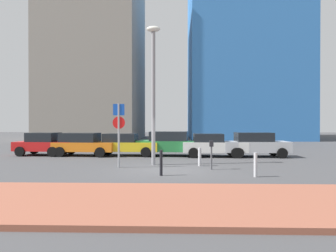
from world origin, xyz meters
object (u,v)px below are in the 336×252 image
object	(u,v)px
parked_car_green	(171,143)
traffic_bollard_near	(255,165)
parked_car_yellow	(124,144)
parking_sign_post	(119,127)
parked_car_white	(213,145)
parking_meter	(211,151)
parked_car_silver	(255,144)
traffic_bollard_far	(161,163)
street_lamp	(153,83)
parked_car_orange	(81,144)
traffic_bollard_mid	(200,157)
parked_car_red	(46,144)

from	to	relation	value
parked_car_green	traffic_bollard_near	size ratio (longest dim) A/B	4.82
parked_car_yellow	parking_sign_post	bearing A→B (deg)	-82.65
parked_car_white	parking_meter	xyz separation A→B (m)	(-0.68, -5.66, 0.12)
parked_car_green	parked_car_silver	distance (m)	5.34
traffic_bollard_far	street_lamp	bearing A→B (deg)	99.86
traffic_bollard_near	parked_car_silver	bearing A→B (deg)	76.67
street_lamp	traffic_bollard_near	xyz separation A→B (m)	(4.36, -3.52, -3.70)
parked_car_orange	traffic_bollard_mid	distance (m)	8.85
parked_car_red	traffic_bollard_far	xyz separation A→B (m)	(8.14, -7.87, -0.24)
street_lamp	traffic_bollard_mid	world-z (taller)	street_lamp
parked_car_orange	parked_car_silver	bearing A→B (deg)	-1.61
parked_car_orange	parking_meter	distance (m)	9.91
parked_car_orange	traffic_bollard_mid	bearing A→B (deg)	-32.31
parking_sign_post	parked_car_red	bearing A→B (deg)	136.80
parked_car_orange	parked_car_green	bearing A→B (deg)	0.94
parking_sign_post	parking_meter	world-z (taller)	parking_sign_post
parked_car_orange	parking_sign_post	world-z (taller)	parking_sign_post
parking_meter	parked_car_white	bearing A→B (deg)	83.11
parked_car_red	parking_sign_post	distance (m)	8.28
parked_car_yellow	street_lamp	distance (m)	6.13
parked_car_orange	traffic_bollard_mid	size ratio (longest dim) A/B	5.16
parked_car_red	street_lamp	bearing A→B (deg)	-31.05
traffic_bollard_near	traffic_bollard_mid	bearing A→B (deg)	122.37
parking_sign_post	traffic_bollard_near	size ratio (longest dim) A/B	3.18
parked_car_orange	parked_car_silver	distance (m)	11.28
parked_car_red	parked_car_green	size ratio (longest dim) A/B	0.86
parked_car_yellow	parking_sign_post	xyz separation A→B (m)	(0.72, -5.58, 1.20)
parked_car_orange	parked_car_yellow	size ratio (longest dim) A/B	1.05
parking_meter	traffic_bollard_mid	world-z (taller)	parking_meter
parked_car_yellow	parked_car_silver	bearing A→B (deg)	-3.21
parked_car_green	parked_car_white	xyz separation A→B (m)	(2.66, -0.39, -0.07)
parked_car_yellow	parked_car_silver	size ratio (longest dim) A/B	1.08
traffic_bollard_far	traffic_bollard_mid	bearing A→B (deg)	59.07
parking_sign_post	traffic_bollard_near	bearing A→B (deg)	-22.54
parked_car_green	parked_car_yellow	bearing A→B (deg)	178.89
parked_car_orange	traffic_bollard_far	bearing A→B (deg)	-53.45
parked_car_yellow	parking_meter	size ratio (longest dim) A/B	3.32
street_lamp	traffic_bollard_mid	distance (m)	4.42
parked_car_red	traffic_bollard_near	xyz separation A→B (m)	(11.92, -8.08, -0.28)
parked_car_red	parked_car_orange	size ratio (longest dim) A/B	0.86
parked_car_red	parked_car_green	xyz separation A→B (m)	(8.39, -0.09, 0.06)
parked_car_orange	parked_car_silver	world-z (taller)	parked_car_silver
parked_car_red	street_lamp	xyz separation A→B (m)	(7.56, -4.55, 3.42)
parked_car_silver	street_lamp	xyz separation A→B (m)	(-6.15, -4.05, 3.38)
parked_car_white	traffic_bollard_far	size ratio (longest dim) A/B	3.86
street_lamp	traffic_bollard_far	bearing A→B (deg)	-80.14
parked_car_red	parking_meter	distance (m)	12.05
parked_car_green	parked_car_white	world-z (taller)	parked_car_green
traffic_bollard_far	parked_car_white	bearing A→B (deg)	68.50
parking_sign_post	parked_car_yellow	bearing A→B (deg)	97.35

